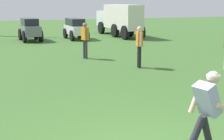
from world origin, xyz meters
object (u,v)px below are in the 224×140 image
parked_car_slot_d (76,28)px  frisbee_thrower (206,110)px  parked_car_slot_c (30,29)px  box_truck (119,18)px  teammate_deep (85,37)px  teammate_near_sideline (139,43)px

parked_car_slot_d → frisbee_thrower: bearing=-95.7°
parked_car_slot_c → box_truck: size_ratio=0.41×
frisbee_thrower → parked_car_slot_c: 17.44m
frisbee_thrower → box_truck: bearing=74.5°
parked_car_slot_c → parked_car_slot_d: bearing=1.4°
parked_car_slot_c → parked_car_slot_d: size_ratio=0.99×
parked_car_slot_c → teammate_deep: bearing=-77.6°
teammate_near_sideline → teammate_deep: same height
teammate_deep → box_truck: bearing=61.7°
parked_car_slot_d → parked_car_slot_c: bearing=-178.6°
teammate_near_sideline → parked_car_slot_c: 10.58m
teammate_deep → parked_car_slot_d: size_ratio=0.64×
teammate_near_sideline → teammate_deep: bearing=118.6°
frisbee_thrower → parked_car_slot_c: size_ratio=0.58×
teammate_deep → box_truck: 9.76m
parked_car_slot_c → parked_car_slot_d: parked_car_slot_c is taller
teammate_near_sideline → box_truck: (3.20, 11.22, 0.29)m
teammate_deep → parked_car_slot_d: bearing=80.6°
frisbee_thrower → teammate_near_sideline: bearing=75.2°
frisbee_thrower → teammate_deep: size_ratio=0.91×
teammate_near_sideline → box_truck: 11.67m
frisbee_thrower → box_truck: box_truck is taller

